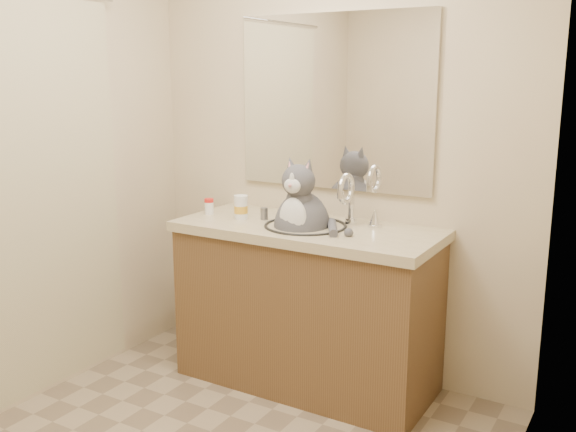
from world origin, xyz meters
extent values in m
cube|color=beige|center=(0.00, 1.25, 1.20)|extent=(2.20, 0.01, 2.40)
cube|color=beige|center=(1.10, 0.00, 1.20)|extent=(0.01, 2.50, 2.40)
cube|color=brown|center=(0.00, 0.96, 0.40)|extent=(1.30, 0.55, 0.80)
cube|color=#BFB089|center=(0.00, 0.96, 0.83)|extent=(1.34, 0.59, 0.05)
torus|color=black|center=(0.00, 0.94, 0.85)|extent=(0.42, 0.42, 0.02)
ellipsoid|color=white|center=(0.00, 0.94, 0.78)|extent=(0.40, 0.40, 0.15)
cylinder|color=silver|center=(0.17, 1.11, 0.95)|extent=(0.03, 0.03, 0.18)
torus|color=silver|center=(0.17, 1.05, 1.04)|extent=(0.03, 0.16, 0.16)
cone|color=silver|center=(0.30, 1.11, 0.90)|extent=(0.06, 0.06, 0.08)
cube|color=white|center=(0.00, 1.24, 1.45)|extent=(1.10, 0.02, 0.90)
cube|color=#C4B994|center=(-1.05, 0.10, 1.00)|extent=(0.01, 1.20, 1.90)
ellipsoid|color=#4B4B50|center=(-0.02, 0.95, 0.83)|extent=(0.30, 0.32, 0.38)
ellipsoid|color=silver|center=(-0.01, 0.85, 0.89)|extent=(0.16, 0.09, 0.24)
ellipsoid|color=#4B4B50|center=(-0.02, 0.90, 1.08)|extent=(0.18, 0.16, 0.16)
ellipsoid|color=silver|center=(-0.01, 0.84, 1.07)|extent=(0.09, 0.05, 0.07)
sphere|color=#D88C8C|center=(-0.01, 0.81, 1.08)|extent=(0.02, 0.02, 0.02)
cone|color=#4B4B50|center=(-0.07, 0.91, 1.16)|extent=(0.07, 0.06, 0.08)
cone|color=#4B4B50|center=(0.03, 0.92, 1.16)|extent=(0.07, 0.06, 0.08)
cylinder|color=#4B4B50|center=(0.16, 0.92, 0.87)|extent=(0.16, 0.24, 0.04)
cylinder|color=white|center=(-0.59, 0.93, 0.88)|extent=(0.05, 0.05, 0.07)
cylinder|color=red|center=(-0.59, 0.93, 0.93)|extent=(0.05, 0.05, 0.02)
cylinder|color=white|center=(-0.38, 0.92, 0.90)|extent=(0.08, 0.08, 0.10)
cylinder|color=gold|center=(-0.38, 0.92, 0.90)|extent=(0.08, 0.08, 0.04)
cylinder|color=white|center=(-0.38, 0.92, 0.96)|extent=(0.08, 0.08, 0.02)
cylinder|color=slate|center=(-0.26, 0.97, 0.88)|extent=(0.04, 0.04, 0.06)
camera|label=1|loc=(1.51, -1.78, 1.59)|focal=40.00mm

